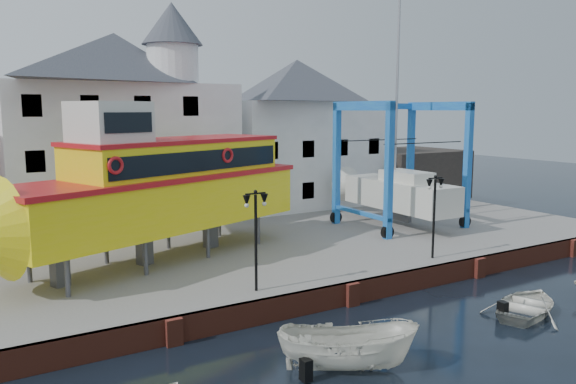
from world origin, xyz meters
TOP-DOWN VIEW (x-y plane):
  - ground at (0.00, 0.00)m, footprint 140.00×140.00m
  - hardstanding at (0.00, 11.00)m, footprint 44.00×22.00m
  - quay_wall at (-0.00, 0.10)m, footprint 44.00×0.47m
  - building_white_main at (-4.87, 18.39)m, footprint 14.00×8.30m
  - building_white_right at (9.00, 19.00)m, footprint 12.00×8.00m
  - shed_dark at (19.00, 17.00)m, footprint 8.00×7.00m
  - lamp_post_left at (-4.00, 1.20)m, footprint 1.12×0.32m
  - lamp_post_right at (6.00, 1.20)m, footprint 1.12×0.32m
  - tour_boat at (-6.70, 7.55)m, footprint 18.14×10.20m
  - travel_lift at (10.06, 9.06)m, footprint 7.17×10.08m
  - motorboat_a at (-3.83, -4.81)m, footprint 4.80×3.86m
  - motorboat_b at (5.81, -4.47)m, footprint 5.08×4.36m

SIDE VIEW (x-z plane):
  - ground at x=0.00m, z-range 0.00..0.00m
  - motorboat_a at x=-3.83m, z-range -0.88..0.88m
  - motorboat_b at x=5.81m, z-range -0.44..0.44m
  - hardstanding at x=0.00m, z-range 0.00..1.00m
  - quay_wall at x=0.00m, z-range 0.00..1.00m
  - shed_dark at x=19.00m, z-range 1.00..5.00m
  - travel_lift at x=10.06m, z-range -4.06..11.10m
  - lamp_post_left at x=-4.00m, z-range 2.07..6.27m
  - lamp_post_right at x=6.00m, z-range 2.07..6.27m
  - tour_boat at x=-6.70m, z-range 0.78..8.53m
  - building_white_right at x=9.00m, z-range 1.00..12.20m
  - building_white_main at x=-4.87m, z-range 0.34..14.34m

